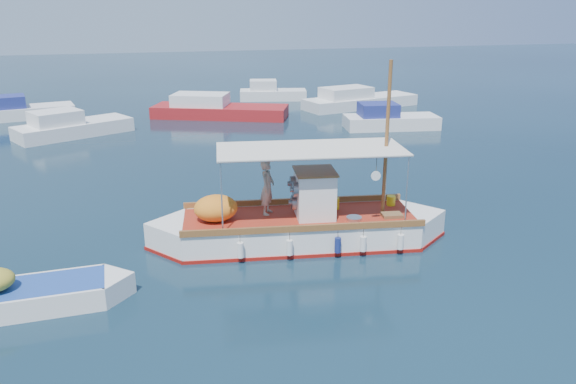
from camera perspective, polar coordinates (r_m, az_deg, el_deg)
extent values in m
plane|color=black|center=(18.48, 2.73, -5.18)|extent=(160.00, 160.00, 0.00)
cube|color=white|center=(18.40, 1.15, -4.10)|extent=(7.70, 3.51, 1.09)
cube|color=white|center=(18.28, -10.49, -4.59)|extent=(2.45, 2.45, 1.09)
cube|color=white|center=(19.25, 12.17, -3.49)|extent=(2.45, 2.45, 1.09)
cube|color=maroon|center=(18.53, 1.14, -5.04)|extent=(7.81, 3.60, 0.18)
cube|color=maroon|center=(18.20, 1.16, -2.58)|extent=(7.68, 3.31, 0.06)
cube|color=brown|center=(19.32, 0.63, -0.93)|extent=(7.46, 1.17, 0.20)
cube|color=brown|center=(17.01, 1.76, -3.71)|extent=(7.46, 1.17, 0.20)
cube|color=white|center=(18.02, 2.73, -0.24)|extent=(1.36, 1.44, 1.49)
cube|color=brown|center=(17.78, 2.77, 2.11)|extent=(1.47, 1.56, 0.06)
cylinder|color=slate|center=(17.53, 0.85, 0.26)|extent=(0.29, 0.52, 0.50)
cylinder|color=slate|center=(18.13, 0.57, 0.88)|extent=(0.29, 0.52, 0.50)
cylinder|color=slate|center=(18.00, 0.70, -1.07)|extent=(0.29, 0.52, 0.50)
cylinder|color=brown|center=(18.06, 9.99, 5.26)|extent=(0.13, 0.13, 4.95)
cylinder|color=brown|center=(17.94, 7.49, 3.99)|extent=(1.78, 0.33, 0.08)
cylinder|color=silver|center=(18.69, -6.83, 1.54)|extent=(0.05, 0.05, 2.23)
cylinder|color=silver|center=(16.62, -6.75, -0.64)|extent=(0.05, 0.05, 2.23)
cylinder|color=silver|center=(19.52, 9.97, 2.13)|extent=(0.05, 0.05, 2.23)
cylinder|color=silver|center=(17.55, 11.99, 0.12)|extent=(0.05, 0.05, 2.23)
cube|color=beige|center=(17.57, 2.33, 4.39)|extent=(6.12, 3.18, 0.04)
ellipsoid|color=orange|center=(17.88, -7.35, -1.64)|extent=(1.54, 1.36, 0.83)
cube|color=yellow|center=(18.84, 4.80, -1.19)|extent=(0.27, 0.21, 0.40)
cylinder|color=yellow|center=(19.48, 10.42, -0.86)|extent=(0.34, 0.34, 0.34)
cube|color=brown|center=(18.46, 10.51, -2.34)|extent=(0.70, 0.53, 0.12)
cylinder|color=#B2B2B2|center=(17.98, 6.73, -2.71)|extent=(0.56, 0.56, 0.12)
cylinder|color=white|center=(17.15, 8.92, 1.63)|extent=(0.30, 0.07, 0.30)
cylinder|color=white|center=(16.93, -4.86, -5.89)|extent=(0.22, 0.22, 0.48)
cylinder|color=navy|center=(17.27, 5.08, -5.39)|extent=(0.22, 0.22, 0.48)
cylinder|color=white|center=(17.77, 11.36, -4.98)|extent=(0.22, 0.22, 0.48)
imported|color=#A29986|center=(18.15, -2.11, 0.47)|extent=(0.71, 0.79, 1.80)
cube|color=white|center=(16.13, -25.17, -9.93)|extent=(4.04, 1.71, 0.78)
cube|color=white|center=(15.93, -18.00, -9.37)|extent=(1.55, 1.55, 0.78)
cube|color=#204494|center=(15.97, -25.35, -8.75)|extent=(4.03, 1.54, 0.04)
cube|color=silver|center=(35.87, -20.89, 5.86)|extent=(6.94, 5.18, 1.00)
cube|color=silver|center=(35.36, -22.53, 6.99)|extent=(3.28, 3.03, 0.80)
cube|color=maroon|center=(39.38, -6.88, 7.98)|extent=(9.55, 6.07, 1.00)
cube|color=silver|center=(39.58, -8.89, 9.27)|extent=(4.30, 3.59, 0.80)
cube|color=silver|center=(36.12, 10.42, 6.85)|extent=(6.05, 3.03, 1.00)
cube|color=navy|center=(35.71, 9.15, 8.26)|extent=(2.56, 2.19, 0.80)
cube|color=silver|center=(43.36, 7.36, 8.93)|extent=(9.34, 4.68, 1.00)
cube|color=silver|center=(42.44, 5.92, 10.00)|extent=(4.02, 3.01, 0.80)
cube|color=silver|center=(42.75, -25.44, 7.16)|extent=(7.06, 3.63, 1.00)
cube|color=navy|center=(42.59, -26.97, 8.14)|extent=(3.04, 2.47, 0.80)
cube|color=silver|center=(46.54, -1.52, 9.72)|extent=(5.64, 3.09, 1.00)
cube|color=silver|center=(46.40, -2.54, 10.81)|extent=(2.45, 2.12, 0.80)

